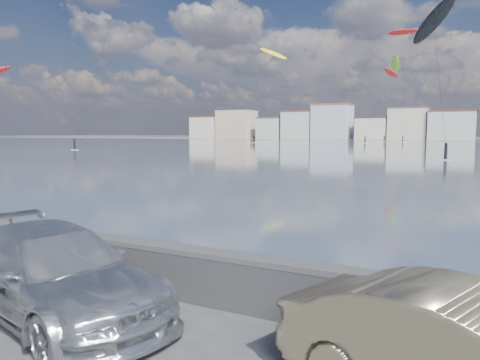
# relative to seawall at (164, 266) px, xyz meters

# --- Properties ---
(ground) EXTENTS (700.00, 700.00, 0.00)m
(ground) POSITION_rel_seawall_xyz_m (0.00, -2.70, -0.58)
(ground) COLOR #333335
(ground) RESTS_ON ground
(bay_water) EXTENTS (500.00, 177.00, 0.00)m
(bay_water) POSITION_rel_seawall_xyz_m (0.00, 88.80, -0.58)
(bay_water) COLOR #404E5F
(bay_water) RESTS_ON ground
(far_shore_strip) EXTENTS (500.00, 60.00, 0.00)m
(far_shore_strip) POSITION_rel_seawall_xyz_m (0.00, 197.30, -0.57)
(far_shore_strip) COLOR #4C473D
(far_shore_strip) RESTS_ON ground
(seawall) EXTENTS (400.00, 0.36, 1.08)m
(seawall) POSITION_rel_seawall_xyz_m (0.00, 0.00, 0.00)
(seawall) COLOR #28282B
(seawall) RESTS_ON ground
(far_buildings) EXTENTS (240.79, 13.26, 14.60)m
(far_buildings) POSITION_rel_seawall_xyz_m (1.31, 183.30, 5.44)
(far_buildings) COLOR beige
(far_buildings) RESTS_ON ground
(car_silver) EXTENTS (5.65, 3.44, 1.53)m
(car_silver) POSITION_rel_seawall_xyz_m (-1.07, -1.69, 0.18)
(car_silver) COLOR silver
(car_silver) RESTS_ON ground
(car_champagne) EXTENTS (4.61, 2.79, 1.44)m
(car_champagne) POSITION_rel_seawall_xyz_m (5.40, -1.63, 0.14)
(car_champagne) COLOR tan
(car_champagne) RESTS_ON ground
(kitesurfer_5) EXTENTS (6.65, 18.49, 21.92)m
(kitesurfer_5) POSITION_rel_seawall_xyz_m (-20.42, 137.14, 19.44)
(kitesurfer_5) COLOR red
(kitesurfer_5) RESTS_ON ground
(kitesurfer_9) EXTENTS (9.48, 10.49, 36.00)m
(kitesurfer_9) POSITION_rel_seawall_xyz_m (-19.75, 152.66, 33.91)
(kitesurfer_9) COLOR red
(kitesurfer_9) RESTS_ON ground
(kitesurfer_10) EXTENTS (4.00, 11.26, 27.67)m
(kitesurfer_10) POSITION_rel_seawall_xyz_m (-21.59, 151.00, 23.66)
(kitesurfer_10) COLOR #8CD826
(kitesurfer_10) RESTS_ON ground
(kitesurfer_11) EXTENTS (7.84, 17.90, 21.38)m
(kitesurfer_11) POSITION_rel_seawall_xyz_m (-1.77, 63.84, 17.66)
(kitesurfer_11) COLOR black
(kitesurfer_11) RESTS_ON ground
(kitesurfer_13) EXTENTS (9.46, 17.44, 30.75)m
(kitesurfer_13) POSITION_rel_seawall_xyz_m (-55.65, 131.34, 26.97)
(kitesurfer_13) COLOR yellow
(kitesurfer_13) RESTS_ON ground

